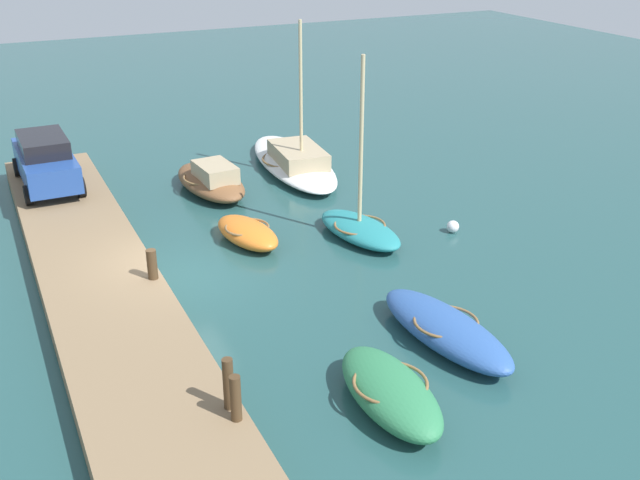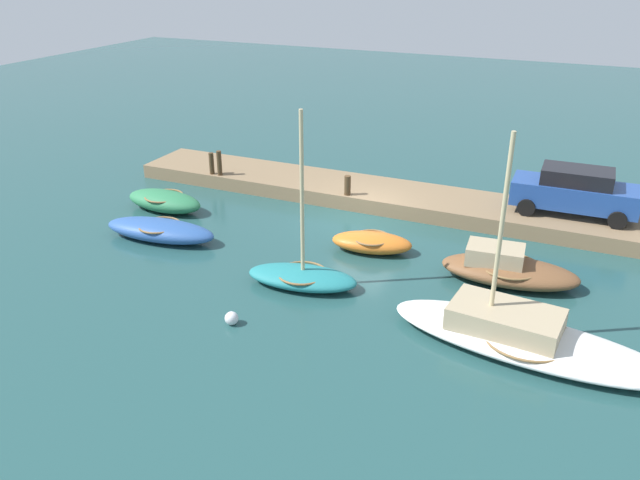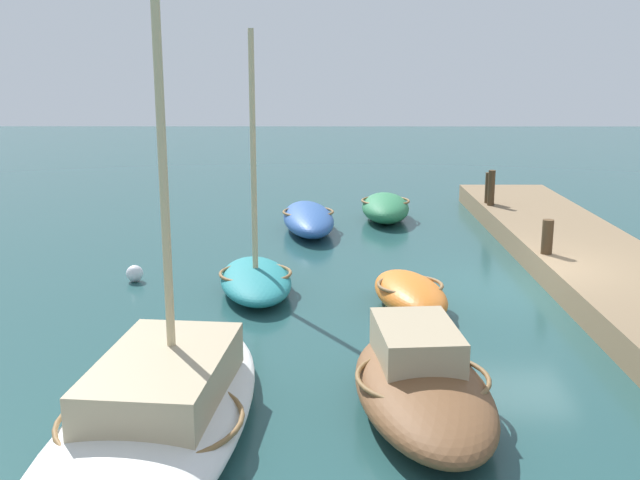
{
  "view_description": "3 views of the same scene",
  "coord_description": "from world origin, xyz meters",
  "px_view_note": "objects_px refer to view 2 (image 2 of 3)",
  "views": [
    {
      "loc": [
        18.17,
        -4.26,
        9.36
      ],
      "look_at": [
        0.95,
        3.86,
        0.81
      ],
      "focal_mm": 42.31,
      "sensor_mm": 36.0,
      "label": 1
    },
    {
      "loc": [
        -7.91,
        21.47,
        9.57
      ],
      "look_at": [
        -0.08,
        3.97,
        0.77
      ],
      "focal_mm": 35.79,
      "sensor_mm": 36.0,
      "label": 2
    },
    {
      "loc": [
        -16.08,
        4.33,
        4.92
      ],
      "look_at": [
        -0.92,
        4.38,
        1.33
      ],
      "focal_mm": 42.77,
      "sensor_mm": 36.0,
      "label": 3
    }
  ],
  "objects_px": {
    "motorboat_brown": "(507,269)",
    "sailboat_white": "(522,335)",
    "mooring_post_mid_west": "(219,163)",
    "rowboat_teal": "(302,275)",
    "rowboat_green": "(164,201)",
    "mooring_post_west": "(348,185)",
    "mooring_post_mid_east": "(212,163)",
    "rowboat_blue": "(160,230)",
    "parked_car": "(575,191)",
    "dinghy_orange": "(372,242)",
    "marker_buoy": "(232,318)"
  },
  "relations": [
    {
      "from": "mooring_post_west",
      "to": "mooring_post_mid_west",
      "type": "distance_m",
      "value": 5.96
    },
    {
      "from": "dinghy_orange",
      "to": "mooring_post_mid_west",
      "type": "distance_m",
      "value": 8.92
    },
    {
      "from": "marker_buoy",
      "to": "sailboat_white",
      "type": "bearing_deg",
      "value": -164.58
    },
    {
      "from": "parked_car",
      "to": "marker_buoy",
      "type": "height_order",
      "value": "parked_car"
    },
    {
      "from": "rowboat_teal",
      "to": "marker_buoy",
      "type": "xyz_separation_m",
      "value": [
        0.83,
        2.82,
        -0.16
      ]
    },
    {
      "from": "motorboat_brown",
      "to": "mooring_post_mid_east",
      "type": "relative_size",
      "value": 4.6
    },
    {
      "from": "rowboat_green",
      "to": "parked_car",
      "type": "bearing_deg",
      "value": -160.34
    },
    {
      "from": "dinghy_orange",
      "to": "mooring_post_west",
      "type": "relative_size",
      "value": 3.73
    },
    {
      "from": "parked_car",
      "to": "sailboat_white",
      "type": "bearing_deg",
      "value": 85.79
    },
    {
      "from": "motorboat_brown",
      "to": "mooring_post_mid_east",
      "type": "bearing_deg",
      "value": -20.42
    },
    {
      "from": "motorboat_brown",
      "to": "rowboat_blue",
      "type": "bearing_deg",
      "value": 4.05
    },
    {
      "from": "mooring_post_mid_west",
      "to": "rowboat_blue",
      "type": "bearing_deg",
      "value": 99.82
    },
    {
      "from": "rowboat_blue",
      "to": "mooring_post_mid_east",
      "type": "xyz_separation_m",
      "value": [
        1.36,
        -5.55,
        0.68
      ]
    },
    {
      "from": "sailboat_white",
      "to": "mooring_post_mid_east",
      "type": "xyz_separation_m",
      "value": [
        14.19,
        -7.32,
        0.66
      ]
    },
    {
      "from": "rowboat_blue",
      "to": "dinghy_orange",
      "type": "bearing_deg",
      "value": -168.98
    },
    {
      "from": "motorboat_brown",
      "to": "dinghy_orange",
      "type": "relative_size",
      "value": 1.47
    },
    {
      "from": "rowboat_teal",
      "to": "mooring_post_mid_east",
      "type": "height_order",
      "value": "rowboat_teal"
    },
    {
      "from": "rowboat_blue",
      "to": "marker_buoy",
      "type": "relative_size",
      "value": 11.33
    },
    {
      "from": "rowboat_teal",
      "to": "mooring_post_west",
      "type": "xyz_separation_m",
      "value": [
        1.14,
        -6.58,
        0.63
      ]
    },
    {
      "from": "motorboat_brown",
      "to": "rowboat_green",
      "type": "xyz_separation_m",
      "value": [
        13.46,
        -0.57,
        -0.05
      ]
    },
    {
      "from": "rowboat_blue",
      "to": "mooring_post_mid_west",
      "type": "distance_m",
      "value": 5.69
    },
    {
      "from": "dinghy_orange",
      "to": "mooring_post_mid_west",
      "type": "bearing_deg",
      "value": -33.13
    },
    {
      "from": "motorboat_brown",
      "to": "parked_car",
      "type": "bearing_deg",
      "value": -110.12
    },
    {
      "from": "mooring_post_west",
      "to": "mooring_post_mid_west",
      "type": "relative_size",
      "value": 0.74
    },
    {
      "from": "motorboat_brown",
      "to": "mooring_post_mid_west",
      "type": "height_order",
      "value": "mooring_post_mid_west"
    },
    {
      "from": "marker_buoy",
      "to": "parked_car",
      "type": "bearing_deg",
      "value": -126.32
    },
    {
      "from": "rowboat_teal",
      "to": "rowboat_green",
      "type": "bearing_deg",
      "value": -32.43
    },
    {
      "from": "sailboat_white",
      "to": "dinghy_orange",
      "type": "relative_size",
      "value": 2.52
    },
    {
      "from": "sailboat_white",
      "to": "dinghy_orange",
      "type": "height_order",
      "value": "sailboat_white"
    },
    {
      "from": "motorboat_brown",
      "to": "rowboat_green",
      "type": "distance_m",
      "value": 13.47
    },
    {
      "from": "rowboat_green",
      "to": "mooring_post_west",
      "type": "distance_m",
      "value": 7.33
    },
    {
      "from": "sailboat_white",
      "to": "parked_car",
      "type": "relative_size",
      "value": 1.69
    },
    {
      "from": "mooring_post_west",
      "to": "mooring_post_mid_east",
      "type": "relative_size",
      "value": 0.84
    },
    {
      "from": "marker_buoy",
      "to": "mooring_post_mid_west",
      "type": "bearing_deg",
      "value": -56.34
    },
    {
      "from": "sailboat_white",
      "to": "rowboat_teal",
      "type": "bearing_deg",
      "value": -0.7
    },
    {
      "from": "motorboat_brown",
      "to": "mooring_post_mid_west",
      "type": "relative_size",
      "value": 4.03
    },
    {
      "from": "rowboat_blue",
      "to": "rowboat_teal",
      "type": "relative_size",
      "value": 0.79
    },
    {
      "from": "sailboat_white",
      "to": "dinghy_orange",
      "type": "distance_m",
      "value": 6.83
    },
    {
      "from": "rowboat_teal",
      "to": "mooring_post_mid_east",
      "type": "relative_size",
      "value": 5.86
    },
    {
      "from": "rowboat_green",
      "to": "mooring_post_mid_east",
      "type": "bearing_deg",
      "value": -91.85
    },
    {
      "from": "dinghy_orange",
      "to": "parked_car",
      "type": "height_order",
      "value": "parked_car"
    },
    {
      "from": "sailboat_white",
      "to": "rowboat_teal",
      "type": "relative_size",
      "value": 1.35
    },
    {
      "from": "rowboat_blue",
      "to": "marker_buoy",
      "type": "bearing_deg",
      "value": 138.3
    },
    {
      "from": "motorboat_brown",
      "to": "mooring_post_west",
      "type": "relative_size",
      "value": 5.46
    },
    {
      "from": "dinghy_orange",
      "to": "rowboat_teal",
      "type": "height_order",
      "value": "rowboat_teal"
    },
    {
      "from": "motorboat_brown",
      "to": "sailboat_white",
      "type": "bearing_deg",
      "value": 100.22
    },
    {
      "from": "parked_car",
      "to": "rowboat_green",
      "type": "bearing_deg",
      "value": 16.38
    },
    {
      "from": "motorboat_brown",
      "to": "parked_car",
      "type": "height_order",
      "value": "parked_car"
    },
    {
      "from": "dinghy_orange",
      "to": "rowboat_teal",
      "type": "bearing_deg",
      "value": 59.8
    },
    {
      "from": "rowboat_blue",
      "to": "mooring_post_mid_east",
      "type": "distance_m",
      "value": 5.76
    }
  ]
}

